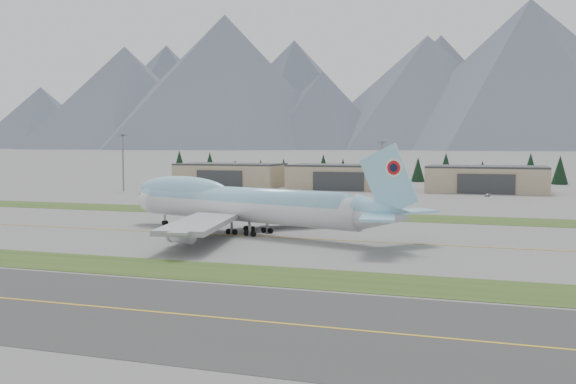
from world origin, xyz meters
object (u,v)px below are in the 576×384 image
(hangar_center, at_px, (345,177))
(service_vehicle_a, at_px, (299,193))
(boeing_747_freighter, at_px, (243,204))
(hangar_right, at_px, (486,179))
(hangar_left, at_px, (231,175))
(service_vehicle_b, at_px, (402,197))
(service_vehicle_c, at_px, (488,196))

(hangar_center, height_order, service_vehicle_a, hangar_center)
(boeing_747_freighter, bearing_deg, hangar_right, 88.67)
(hangar_left, distance_m, service_vehicle_b, 92.63)
(hangar_right, bearing_deg, service_vehicle_c, -87.89)
(hangar_center, relative_size, service_vehicle_b, 13.14)
(hangar_left, relative_size, service_vehicle_a, 13.22)
(service_vehicle_a, bearing_deg, hangar_center, 74.95)
(boeing_747_freighter, relative_size, hangar_left, 1.58)
(boeing_747_freighter, relative_size, service_vehicle_c, 20.87)
(hangar_center, xyz_separation_m, service_vehicle_b, (30.20, -35.97, -5.39))
(hangar_left, height_order, service_vehicle_b, hangar_left)
(hangar_left, bearing_deg, service_vehicle_a, -33.90)
(hangar_right, xyz_separation_m, service_vehicle_b, (-29.80, -35.97, -5.39))
(service_vehicle_a, bearing_deg, hangar_right, 30.10)
(service_vehicle_a, xyz_separation_m, service_vehicle_c, (73.39, 4.60, 0.00))
(hangar_center, xyz_separation_m, service_vehicle_a, (-12.50, -28.55, -5.39))
(hangar_center, distance_m, service_vehicle_a, 31.63)
(boeing_747_freighter, bearing_deg, service_vehicle_c, 84.95)
(hangar_left, relative_size, hangar_center, 1.00)
(hangar_center, distance_m, service_vehicle_c, 65.65)
(service_vehicle_a, distance_m, service_vehicle_b, 43.34)
(boeing_747_freighter, distance_m, service_vehicle_c, 132.28)
(boeing_747_freighter, relative_size, hangar_center, 1.58)
(hangar_left, relative_size, service_vehicle_b, 13.14)
(service_vehicle_c, bearing_deg, hangar_right, 103.45)
(boeing_747_freighter, height_order, hangar_right, boeing_747_freighter)
(hangar_right, bearing_deg, service_vehicle_a, -158.50)
(hangar_left, relative_size, service_vehicle_c, 13.20)
(boeing_747_freighter, distance_m, hangar_center, 146.29)
(service_vehicle_a, height_order, service_vehicle_c, service_vehicle_a)
(hangar_right, bearing_deg, hangar_left, 180.00)
(hangar_left, xyz_separation_m, hangar_right, (115.00, 0.00, 0.00))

